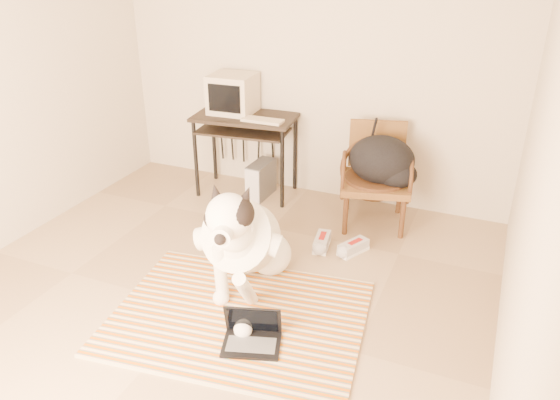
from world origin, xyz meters
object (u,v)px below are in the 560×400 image
Objects in this scene: laptop at (252,335)px; rattan_chair at (376,175)px; crt_monitor at (233,94)px; pc_tower at (261,180)px; dog at (243,240)px; backpack at (384,162)px; computer_desk at (245,127)px.

rattan_chair is (0.28, 2.03, 0.38)m from laptop.
crt_monitor is 0.91m from pc_tower.
rattan_chair is at bearing 66.06° from dog.
backpack is at bearing -7.52° from crt_monitor.
dog is at bearing -69.69° from pc_tower.
computer_desk reaches higher than pc_tower.
rattan_chair is at bearing 82.12° from laptop.
computer_desk is at bearing 176.19° from rattan_chair.
backpack is at bearing -32.12° from rattan_chair.
computer_desk is 2.35× the size of crt_monitor.
backpack reaches higher than computer_desk.
dog is at bearing -64.30° from computer_desk.
dog is 1.58m from backpack.
dog is 2.93× the size of crt_monitor.
laptop is 2.09m from backpack.
computer_desk is 1.15× the size of rattan_chair.
rattan_chair is (1.53, -0.16, -0.56)m from crt_monitor.
dog is 1.43× the size of rattan_chair.
pc_tower is 1.23m from rattan_chair.
crt_monitor is (-0.16, 0.07, 0.31)m from computer_desk.
backpack is at bearing -5.52° from computer_desk.
dog is 3.29× the size of pc_tower.
laptop is at bearing -66.55° from pc_tower.
backpack is at bearing 79.74° from laptop.
computer_desk is (-0.73, 1.53, 0.32)m from dog.
rattan_chair is at bearing 147.88° from backpack.
crt_monitor is at bearing 155.48° from computer_desk.
laptop is 0.42× the size of computer_desk.
crt_monitor reaches higher than laptop.
crt_monitor is at bearing 173.91° from rattan_chair.
laptop is at bearing -97.88° from rattan_chair.
pc_tower is 0.44× the size of rattan_chair.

